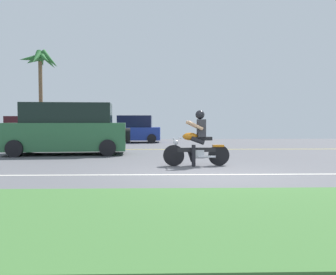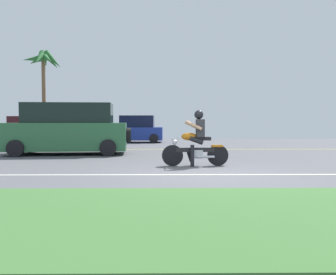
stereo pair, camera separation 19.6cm
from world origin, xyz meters
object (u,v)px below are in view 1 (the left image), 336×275
object	(u,v)px
motorcyclist	(197,142)
palm_tree_0	(41,64)
suv_nearby	(67,130)
motorcyclist_distant	(47,137)
parked_car_1	(133,130)
parked_car_0	(31,131)

from	to	relation	value
motorcyclist	palm_tree_0	xyz separation A→B (m)	(-8.84, 13.10, 4.38)
suv_nearby	motorcyclist	bearing A→B (deg)	-38.65
suv_nearby	motorcyclist_distant	size ratio (longest dim) A/B	3.72
motorcyclist	parked_car_1	size ratio (longest dim) A/B	0.54
parked_car_0	motorcyclist_distant	distance (m)	5.26
palm_tree_0	suv_nearby	bearing A→B (deg)	-66.51
motorcyclist	parked_car_0	xyz separation A→B (m)	(-8.90, 11.32, 0.06)
motorcyclist	suv_nearby	distance (m)	6.19
motorcyclist_distant	suv_nearby	bearing A→B (deg)	-59.09
parked_car_0	parked_car_1	world-z (taller)	parked_car_1
palm_tree_0	parked_car_1	bearing A→B (deg)	-9.60
suv_nearby	palm_tree_0	distance (m)	10.87
motorcyclist	palm_tree_0	bearing A→B (deg)	124.02
parked_car_0	palm_tree_0	xyz separation A→B (m)	(0.06, 1.78, 4.32)
motorcyclist	motorcyclist_distant	distance (m)	9.30
motorcyclist	suv_nearby	size ratio (longest dim) A/B	0.40
parked_car_0	parked_car_1	size ratio (longest dim) A/B	1.11
parked_car_1	motorcyclist_distant	bearing A→B (deg)	-124.36
parked_car_1	palm_tree_0	world-z (taller)	palm_tree_0
parked_car_0	motorcyclist_distant	world-z (taller)	parked_car_0
motorcyclist	palm_tree_0	size ratio (longest dim) A/B	0.33
motorcyclist	motorcyclist_distant	world-z (taller)	motorcyclist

